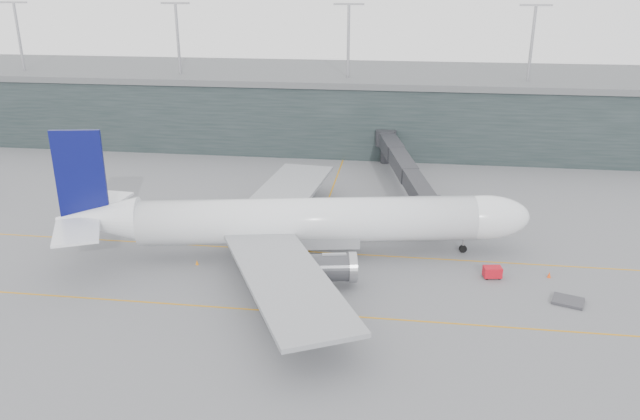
# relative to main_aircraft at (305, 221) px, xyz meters

# --- Properties ---
(ground) EXTENTS (320.00, 320.00, 0.00)m
(ground) POSITION_rel_main_aircraft_xyz_m (-4.68, 5.22, -4.76)
(ground) COLOR slate
(ground) RESTS_ON ground
(taxiline_a) EXTENTS (160.00, 0.25, 0.02)m
(taxiline_a) POSITION_rel_main_aircraft_xyz_m (-4.68, 1.22, -4.75)
(taxiline_a) COLOR #C07F12
(taxiline_a) RESTS_ON ground
(taxiline_b) EXTENTS (160.00, 0.25, 0.02)m
(taxiline_b) POSITION_rel_main_aircraft_xyz_m (-4.68, -14.78, -4.75)
(taxiline_b) COLOR #C07F12
(taxiline_b) RESTS_ON ground
(taxiline_lead_main) EXTENTS (0.25, 60.00, 0.02)m
(taxiline_lead_main) POSITION_rel_main_aircraft_xyz_m (0.32, 25.22, -4.75)
(taxiline_lead_main) COLOR #C07F12
(taxiline_lead_main) RESTS_ON ground
(terminal) EXTENTS (240.00, 36.00, 29.00)m
(terminal) POSITION_rel_main_aircraft_xyz_m (-4.69, 63.22, 2.86)
(terminal) COLOR #1D2727
(terminal) RESTS_ON ground
(main_aircraft) EXTENTS (60.29, 55.93, 16.97)m
(main_aircraft) POSITION_rel_main_aircraft_xyz_m (0.00, 0.00, 0.00)
(main_aircraft) COLOR white
(main_aircraft) RESTS_ON ground
(jet_bridge) EXTENTS (11.16, 43.71, 6.48)m
(jet_bridge) POSITION_rel_main_aircraft_xyz_m (12.96, 28.83, 0.09)
(jet_bridge) COLOR #27272B
(jet_bridge) RESTS_ON ground
(gse_cart) EXTENTS (2.30, 1.66, 1.44)m
(gse_cart) POSITION_rel_main_aircraft_xyz_m (23.39, -3.35, -3.96)
(gse_cart) COLOR #B80D1A
(gse_cart) RESTS_ON ground
(baggage_dolly) EXTENTS (3.97, 3.57, 0.33)m
(baggage_dolly) POSITION_rel_main_aircraft_xyz_m (31.07, -8.43, -4.56)
(baggage_dolly) COLOR #343439
(baggage_dolly) RESTS_ON ground
(uld_a) EXTENTS (2.72, 2.47, 2.02)m
(uld_a) POSITION_rel_main_aircraft_xyz_m (-8.20, 14.45, -3.70)
(uld_a) COLOR #3D3E43
(uld_a) RESTS_ON ground
(uld_b) EXTENTS (2.30, 2.07, 1.73)m
(uld_b) POSITION_rel_main_aircraft_xyz_m (-8.35, 17.49, -3.85)
(uld_b) COLOR #3D3E43
(uld_b) RESTS_ON ground
(uld_c) EXTENTS (2.06, 1.81, 1.60)m
(uld_c) POSITION_rel_main_aircraft_xyz_m (-4.93, 15.39, -3.92)
(uld_c) COLOR #3D3E43
(uld_c) RESTS_ON ground
(cone_nose) EXTENTS (0.45, 0.45, 0.72)m
(cone_nose) POSITION_rel_main_aircraft_xyz_m (30.24, -2.29, -4.40)
(cone_nose) COLOR #F2460D
(cone_nose) RESTS_ON ground
(cone_wing_stbd) EXTENTS (0.39, 0.39, 0.62)m
(cone_wing_stbd) POSITION_rel_main_aircraft_xyz_m (4.95, -13.51, -4.45)
(cone_wing_stbd) COLOR #D73D0B
(cone_wing_stbd) RESTS_ON ground
(cone_wing_port) EXTENTS (0.46, 0.46, 0.73)m
(cone_wing_port) POSITION_rel_main_aircraft_xyz_m (4.01, 17.16, -4.40)
(cone_wing_port) COLOR #CC480B
(cone_wing_port) RESTS_ON ground
(cone_tail) EXTENTS (0.40, 0.40, 0.64)m
(cone_tail) POSITION_rel_main_aircraft_xyz_m (-13.03, -4.65, -4.44)
(cone_tail) COLOR orange
(cone_tail) RESTS_ON ground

